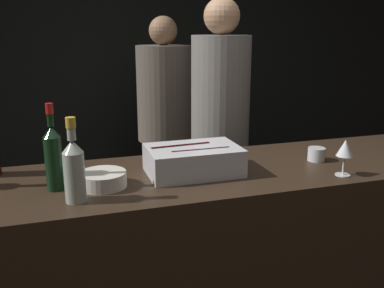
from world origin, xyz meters
name	(u,v)px	position (x,y,z in m)	size (l,w,h in m)	color
wall_back_chalkboard	(120,54)	(0.00, 2.48, 1.40)	(6.40, 0.06, 2.80)	black
bar_counter	(194,273)	(0.00, 0.33, 0.50)	(2.59, 0.65, 1.00)	#2D2116
ice_bin_with_bottles	(193,159)	(-0.01, 0.32, 1.06)	(0.39, 0.26, 0.12)	silver
bowl_white	(103,179)	(-0.40, 0.27, 1.03)	(0.19, 0.19, 0.06)	silver
wine_glass	(345,149)	(0.60, 0.10, 1.12)	(0.07, 0.07, 0.16)	silver
candle_votive	(316,154)	(0.61, 0.32, 1.03)	(0.08, 0.08, 0.06)	silver
red_wine_bottle_burgundy	(53,155)	(-0.58, 0.29, 1.14)	(0.07, 0.07, 0.34)	black
rose_wine_bottle	(74,168)	(-0.51, 0.14, 1.13)	(0.08, 0.08, 0.31)	#9EA899
person_in_hoodie	(165,119)	(0.23, 1.78, 0.94)	(0.41, 0.41, 1.70)	black
person_blond_tee	(220,132)	(0.38, 1.01, 1.00)	(0.35, 0.35, 1.78)	black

